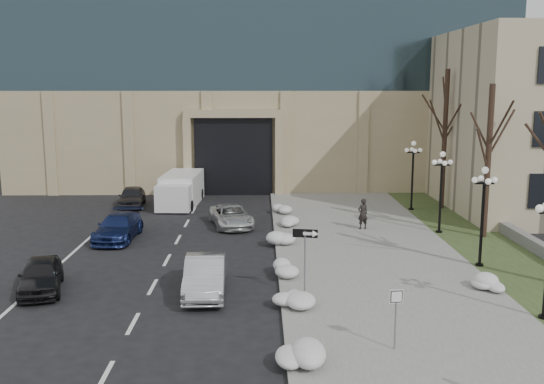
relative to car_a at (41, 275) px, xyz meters
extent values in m
cube|color=gray|center=(14.50, 4.43, -0.63)|extent=(9.00, 40.00, 0.12)
cube|color=gray|center=(10.00, 4.43, -0.62)|extent=(0.30, 40.00, 0.14)
cube|color=#334522|center=(21.00, 4.43, -0.64)|extent=(4.00, 40.00, 0.10)
cube|color=slate|center=(23.00, 6.43, -0.34)|extent=(0.50, 30.00, 0.70)
cube|color=tan|center=(9.00, 32.43, 3.31)|extent=(40.00, 20.00, 8.00)
cube|color=black|center=(7.00, 23.43, 2.31)|extent=(6.00, 2.50, 6.00)
cube|color=tan|center=(7.00, 22.03, 5.61)|extent=(7.50, 0.60, 0.60)
cube|color=tan|center=(3.50, 22.03, 2.31)|extent=(0.60, 0.60, 6.00)
cube|color=tan|center=(10.50, 22.03, 2.31)|extent=(0.60, 0.60, 6.00)
cube|color=black|center=(25.00, 9.43, 1.81)|extent=(1.40, 0.25, 2.00)
imported|color=black|center=(0.00, 0.00, 0.00)|extent=(2.61, 4.34, 1.38)
imported|color=#B8BBC0|center=(6.79, -0.41, 0.06)|extent=(1.80, 4.65, 1.51)
imported|color=navy|center=(1.21, 8.56, 0.02)|extent=(2.17, 4.95, 1.41)
imported|color=silver|center=(7.30, 11.61, -0.05)|extent=(3.16, 4.96, 1.27)
imported|color=#2B2B2F|center=(0.02, 17.83, 0.02)|extent=(2.05, 4.29, 1.42)
imported|color=black|center=(15.04, 10.31, 0.33)|extent=(0.78, 0.67, 1.81)
cube|color=silver|center=(3.41, 19.14, 0.40)|extent=(2.66, 5.55, 2.18)
cube|color=silver|center=(3.25, 15.88, 0.29)|extent=(2.37, 1.85, 1.74)
cylinder|color=black|center=(2.17, 16.15, -0.31)|extent=(0.31, 0.77, 0.76)
cylinder|color=black|center=(4.34, 16.05, -0.31)|extent=(0.31, 0.77, 0.76)
cylinder|color=black|center=(2.40, 20.82, -0.31)|extent=(0.31, 0.77, 0.76)
cylinder|color=black|center=(4.57, 20.72, -0.31)|extent=(0.31, 0.77, 0.76)
cylinder|color=slate|center=(10.83, -0.92, 0.68)|extent=(0.06, 0.06, 2.74)
cube|color=black|center=(10.83, -0.92, 1.95)|extent=(0.99, 0.24, 0.34)
cube|color=white|center=(10.98, -0.98, 1.95)|extent=(0.47, 0.10, 0.13)
cone|color=white|center=(11.24, -1.04, 1.95)|extent=(0.28, 0.31, 0.27)
cylinder|color=slate|center=(13.33, -6.09, 0.34)|extent=(0.06, 0.06, 2.05)
cube|color=white|center=(13.33, -6.09, 1.18)|extent=(0.45, 0.09, 0.45)
cube|color=black|center=(13.33, -6.11, 1.18)|extent=(0.39, 0.06, 0.39)
cube|color=white|center=(13.33, -6.12, 1.18)|extent=(0.33, 0.05, 0.34)
ellipsoid|color=white|center=(10.26, -7.06, -0.39)|extent=(1.10, 1.60, 0.36)
ellipsoid|color=white|center=(10.25, -2.10, -0.39)|extent=(1.10, 1.60, 0.36)
ellipsoid|color=white|center=(10.36, 1.72, -0.39)|extent=(1.10, 1.60, 0.36)
ellipsoid|color=white|center=(10.13, 7.01, -0.39)|extent=(1.10, 1.60, 0.36)
ellipsoid|color=white|center=(10.51, 11.30, -0.39)|extent=(1.10, 1.60, 0.36)
ellipsoid|color=white|center=(10.53, 14.94, -0.39)|extent=(1.10, 1.60, 0.36)
ellipsoid|color=white|center=(18.51, -0.25, -0.39)|extent=(1.10, 1.60, 0.36)
cylinder|color=black|center=(19.30, -3.57, -0.59)|extent=(0.36, 0.36, 0.20)
sphere|color=white|center=(18.85, -3.57, 3.46)|extent=(0.28, 0.28, 0.28)
cylinder|color=black|center=(19.30, 2.93, -0.59)|extent=(0.36, 0.36, 0.20)
cylinder|color=black|center=(19.30, 2.93, 1.31)|extent=(0.14, 0.14, 4.00)
cylinder|color=black|center=(19.30, 2.93, 3.31)|extent=(0.10, 0.90, 0.10)
cylinder|color=black|center=(19.30, 2.93, 3.31)|extent=(0.90, 0.10, 0.10)
sphere|color=white|center=(19.30, 2.93, 3.91)|extent=(0.32, 0.32, 0.32)
sphere|color=white|center=(19.75, 2.93, 3.46)|extent=(0.28, 0.28, 0.28)
sphere|color=white|center=(18.85, 2.93, 3.46)|extent=(0.28, 0.28, 0.28)
sphere|color=white|center=(19.30, 3.38, 3.46)|extent=(0.28, 0.28, 0.28)
sphere|color=white|center=(19.30, 2.48, 3.46)|extent=(0.28, 0.28, 0.28)
cylinder|color=black|center=(19.30, 9.43, -0.59)|extent=(0.36, 0.36, 0.20)
cylinder|color=black|center=(19.30, 9.43, 1.31)|extent=(0.14, 0.14, 4.00)
cylinder|color=black|center=(19.30, 9.43, 3.31)|extent=(0.10, 0.90, 0.10)
cylinder|color=black|center=(19.30, 9.43, 3.31)|extent=(0.90, 0.10, 0.10)
sphere|color=white|center=(19.30, 9.43, 3.91)|extent=(0.32, 0.32, 0.32)
sphere|color=white|center=(19.75, 9.43, 3.46)|extent=(0.28, 0.28, 0.28)
sphere|color=white|center=(18.85, 9.43, 3.46)|extent=(0.28, 0.28, 0.28)
sphere|color=white|center=(19.30, 9.88, 3.46)|extent=(0.28, 0.28, 0.28)
sphere|color=white|center=(19.30, 8.98, 3.46)|extent=(0.28, 0.28, 0.28)
cylinder|color=black|center=(19.30, 15.93, -0.59)|extent=(0.36, 0.36, 0.20)
cylinder|color=black|center=(19.30, 15.93, 1.31)|extent=(0.14, 0.14, 4.00)
cylinder|color=black|center=(19.30, 15.93, 3.31)|extent=(0.10, 0.90, 0.10)
cylinder|color=black|center=(19.30, 15.93, 3.31)|extent=(0.90, 0.10, 0.10)
sphere|color=white|center=(19.30, 15.93, 3.91)|extent=(0.32, 0.32, 0.32)
sphere|color=white|center=(19.75, 15.93, 3.46)|extent=(0.28, 0.28, 0.28)
sphere|color=white|center=(18.85, 15.93, 3.46)|extent=(0.28, 0.28, 0.28)
sphere|color=white|center=(19.30, 16.38, 3.46)|extent=(0.28, 0.28, 0.28)
sphere|color=white|center=(19.30, 15.48, 3.46)|extent=(0.28, 0.28, 0.28)
cylinder|color=black|center=(21.50, 8.43, 3.56)|extent=(0.32, 0.32, 8.50)
cylinder|color=black|center=(21.50, 16.43, 4.06)|extent=(0.32, 0.32, 9.50)
camera|label=1|loc=(9.08, -24.14, 7.69)|focal=40.00mm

